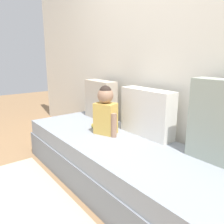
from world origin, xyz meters
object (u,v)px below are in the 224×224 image
Objects in this scene: banana at (94,126)px; couch at (121,165)px; throw_pillow_left at (101,100)px; toddler at (106,111)px; throw_pillow_center at (147,113)px.

couch is at bearing -3.28° from banana.
toddler is (0.48, -0.28, 0.00)m from throw_pillow_left.
banana is at bearing -149.99° from throw_pillow_center.
throw_pillow_left is 0.76m from throw_pillow_center.
throw_pillow_left is at bearing 149.89° from toddler.
throw_pillow_left reaches higher than throw_pillow_center.
couch is 4.36× the size of throw_pillow_center.
banana is (-0.49, -0.28, -0.20)m from throw_pillow_center.
toddler reaches higher than throw_pillow_center.
banana is (-0.49, 0.03, 0.24)m from couch.
throw_pillow_left reaches higher than banana.
throw_pillow_left reaches higher than couch.
throw_pillow_left is 2.71× the size of banana.
throw_pillow_center is at bearing 90.00° from couch.
couch is 0.53m from toddler.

